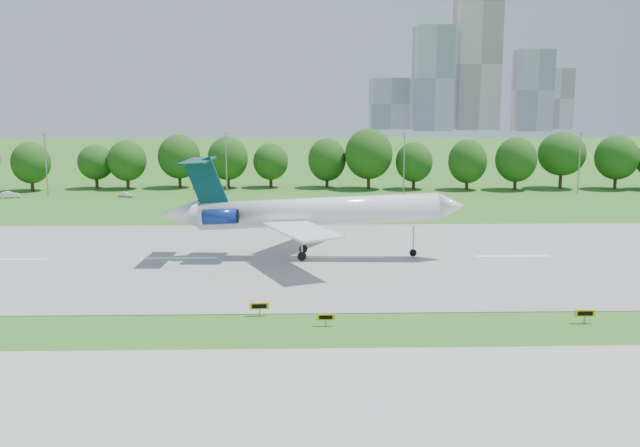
{
  "coord_description": "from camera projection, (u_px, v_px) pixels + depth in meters",
  "views": [
    {
      "loc": [
        -5.55,
        -57.92,
        18.66
      ],
      "look_at": [
        -3.41,
        18.0,
        5.41
      ],
      "focal_mm": 40.0,
      "sensor_mm": 36.0,
      "label": 1
    }
  ],
  "objects": [
    {
      "name": "service_vehicle_b",
      "position": [
        126.0,
        194.0,
        137.75
      ],
      "size": [
        3.37,
        2.45,
        1.07
      ],
      "primitive_type": "imported",
      "rotation": [
        0.0,
        0.0,
        1.14
      ],
      "color": "white",
      "rests_on": "ground"
    },
    {
      "name": "taxi_sign_right",
      "position": [
        585.0,
        313.0,
        60.0
      ],
      "size": [
        1.7,
        0.27,
        1.19
      ],
      "rotation": [
        0.0,
        0.0,
        -0.03
      ],
      "color": "gray",
      "rests_on": "ground"
    },
    {
      "name": "skyline",
      "position": [
        469.0,
        80.0,
        442.59
      ],
      "size": [
        127.0,
        52.0,
        80.0
      ],
      "color": "#B2B2B7",
      "rests_on": "ground"
    },
    {
      "name": "airliner",
      "position": [
        303.0,
        211.0,
        83.97
      ],
      "size": [
        35.94,
        26.17,
        11.94
      ],
      "rotation": [
        0.0,
        -0.05,
        -0.05
      ],
      "color": "white",
      "rests_on": "ground"
    },
    {
      "name": "ground",
      "position": [
        366.0,
        322.0,
        60.39
      ],
      "size": [
        600.0,
        600.0,
        0.0
      ],
      "primitive_type": "plane",
      "color": "#32681B",
      "rests_on": "ground"
    },
    {
      "name": "service_vehicle_a",
      "position": [
        9.0,
        195.0,
        136.74
      ],
      "size": [
        4.0,
        2.6,
        1.25
      ],
      "primitive_type": "imported",
      "rotation": [
        0.0,
        0.0,
        1.94
      ],
      "color": "white",
      "rests_on": "ground"
    },
    {
      "name": "tree_line",
      "position": [
        326.0,
        160.0,
        149.93
      ],
      "size": [
        288.4,
        8.4,
        10.4
      ],
      "color": "#382314",
      "rests_on": "ground"
    },
    {
      "name": "light_poles",
      "position": [
        315.0,
        163.0,
        139.98
      ],
      "size": [
        175.9,
        0.25,
        12.19
      ],
      "color": "gray",
      "rests_on": "ground"
    },
    {
      "name": "runway",
      "position": [
        347.0,
        258.0,
        85.01
      ],
      "size": [
        400.0,
        45.0,
        0.08
      ],
      "primitive_type": "cube",
      "color": "gray",
      "rests_on": "ground"
    },
    {
      "name": "taxiway",
      "position": [
        394.0,
        415.0,
        42.66
      ],
      "size": [
        400.0,
        23.0,
        0.08
      ],
      "primitive_type": "cube",
      "color": "#ADADA8",
      "rests_on": "ground"
    },
    {
      "name": "taxi_sign_centre",
      "position": [
        326.0,
        317.0,
        59.28
      ],
      "size": [
        1.49,
        0.2,
        1.05
      ],
      "rotation": [
        0.0,
        0.0,
        -0.0
      ],
      "color": "gray",
      "rests_on": "ground"
    },
    {
      "name": "taxi_sign_left",
      "position": [
        259.0,
        306.0,
        62.1
      ],
      "size": [
        1.7,
        0.31,
        1.19
      ],
      "rotation": [
        0.0,
        0.0,
        0.06
      ],
      "color": "gray",
      "rests_on": "ground"
    }
  ]
}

